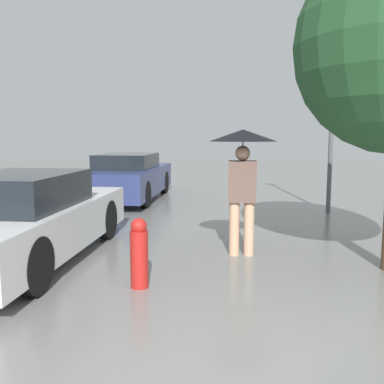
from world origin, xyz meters
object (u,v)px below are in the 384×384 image
object	(u,v)px
pedestrian	(243,159)
street_lamp	(334,68)
fire_hydrant	(139,253)
parked_car_nearest	(26,219)
parked_car_farthest	(129,177)

from	to	relation	value
pedestrian	street_lamp	distance (m)	4.62
fire_hydrant	pedestrian	bearing A→B (deg)	51.33
parked_car_nearest	parked_car_farthest	world-z (taller)	parked_car_farthest
parked_car_nearest	fire_hydrant	size ratio (longest dim) A/B	5.19
parked_car_farthest	fire_hydrant	xyz separation A→B (m)	(1.85, -6.79, -0.20)
parked_car_farthest	street_lamp	xyz separation A→B (m)	(5.05, -1.55, 2.61)
pedestrian	parked_car_farthest	size ratio (longest dim) A/B	0.41
pedestrian	parked_car_nearest	xyz separation A→B (m)	(-3.01, -0.57, -0.83)
parked_car_farthest	fire_hydrant	distance (m)	7.04
pedestrian	parked_car_nearest	world-z (taller)	pedestrian
pedestrian	street_lamp	bearing A→B (deg)	61.81
parked_car_farthest	street_lamp	world-z (taller)	street_lamp
pedestrian	fire_hydrant	bearing A→B (deg)	-128.67
fire_hydrant	street_lamp	bearing A→B (deg)	58.58
parked_car_farthest	fire_hydrant	world-z (taller)	parked_car_farthest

